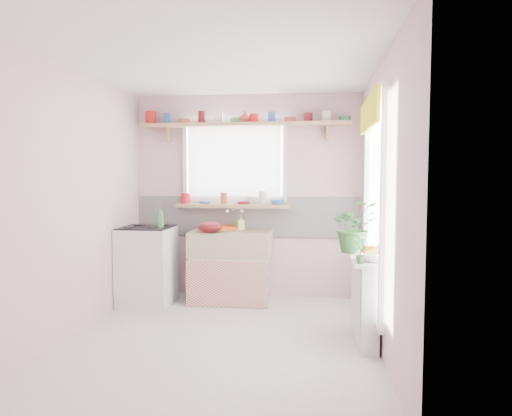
# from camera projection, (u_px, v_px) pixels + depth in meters

# --- Properties ---
(room) EXTENTS (3.20, 3.20, 3.20)m
(room) POSITION_uv_depth(u_px,v_px,m) (298.00, 188.00, 4.85)
(room) COLOR silver
(room) RESTS_ON ground
(sink_unit) EXTENTS (0.95, 0.65, 1.11)m
(sink_unit) POSITION_uv_depth(u_px,v_px,m) (231.00, 266.00, 5.45)
(sink_unit) COLOR white
(sink_unit) RESTS_ON ground
(cooker) EXTENTS (0.58, 0.58, 0.93)m
(cooker) POSITION_uv_depth(u_px,v_px,m) (147.00, 265.00, 5.33)
(cooker) COLOR white
(cooker) RESTS_ON ground
(radiator_ledge) EXTENTS (0.22, 0.95, 0.78)m
(radiator_ledge) POSITION_uv_depth(u_px,v_px,m) (365.00, 296.00, 4.19)
(radiator_ledge) COLOR white
(radiator_ledge) RESTS_ON ground
(windowsill) EXTENTS (1.40, 0.22, 0.04)m
(windowsill) POSITION_uv_depth(u_px,v_px,m) (233.00, 206.00, 5.58)
(windowsill) COLOR tan
(windowsill) RESTS_ON room
(pine_shelf) EXTENTS (2.52, 0.24, 0.04)m
(pine_shelf) POSITION_uv_depth(u_px,v_px,m) (245.00, 125.00, 5.49)
(pine_shelf) COLOR tan
(pine_shelf) RESTS_ON room
(shelf_crockery) EXTENTS (2.47, 0.11, 0.12)m
(shelf_crockery) POSITION_uv_depth(u_px,v_px,m) (242.00, 119.00, 5.49)
(shelf_crockery) COLOR red
(shelf_crockery) RESTS_ON pine_shelf
(sill_crockery) EXTENTS (1.35, 0.11, 0.12)m
(sill_crockery) POSITION_uv_depth(u_px,v_px,m) (229.00, 200.00, 5.59)
(sill_crockery) COLOR red
(sill_crockery) RESTS_ON windowsill
(dish_tray) EXTENTS (0.53, 0.48, 0.04)m
(dish_tray) POSITION_uv_depth(u_px,v_px,m) (217.00, 227.00, 5.60)
(dish_tray) COLOR #E15C14
(dish_tray) RESTS_ON sink_unit
(colander) EXTENTS (0.32, 0.32, 0.13)m
(colander) POSITION_uv_depth(u_px,v_px,m) (210.00, 227.00, 5.25)
(colander) COLOR #5B0F12
(colander) RESTS_ON sink_unit
(jade_plant) EXTENTS (0.54, 0.50, 0.50)m
(jade_plant) POSITION_uv_depth(u_px,v_px,m) (354.00, 226.00, 4.32)
(jade_plant) COLOR #326B2B
(jade_plant) RESTS_ON radiator_ledge
(fruit_bowl) EXTENTS (0.37, 0.37, 0.07)m
(fruit_bowl) POSITION_uv_depth(u_px,v_px,m) (373.00, 257.00, 3.90)
(fruit_bowl) COLOR silver
(fruit_bowl) RESTS_ON radiator_ledge
(herb_pot) EXTENTS (0.15, 0.13, 0.24)m
(herb_pot) POSITION_uv_depth(u_px,v_px,m) (360.00, 250.00, 3.77)
(herb_pot) COLOR #3B6D2B
(herb_pot) RESTS_ON radiator_ledge
(soap_bottle_sink) EXTENTS (0.10, 0.10, 0.17)m
(soap_bottle_sink) POSITION_uv_depth(u_px,v_px,m) (241.00, 223.00, 5.53)
(soap_bottle_sink) COLOR #E6FD70
(soap_bottle_sink) RESTS_ON sink_unit
(sill_cup) EXTENTS (0.14, 0.14, 0.10)m
(sill_cup) POSITION_uv_depth(u_px,v_px,m) (251.00, 200.00, 5.61)
(sill_cup) COLOR beige
(sill_cup) RESTS_ON windowsill
(sill_bowl) EXTENTS (0.23, 0.23, 0.05)m
(sill_bowl) POSITION_uv_depth(u_px,v_px,m) (278.00, 202.00, 5.45)
(sill_bowl) COLOR #356DAD
(sill_bowl) RESTS_ON windowsill
(shelf_vase) EXTENTS (0.18, 0.18, 0.14)m
(shelf_vase) POSITION_uv_depth(u_px,v_px,m) (245.00, 117.00, 5.47)
(shelf_vase) COLOR #9D3A30
(shelf_vase) RESTS_ON pine_shelf
(cooker_bottle) EXTENTS (0.11, 0.11, 0.26)m
(cooker_bottle) POSITION_uv_depth(u_px,v_px,m) (160.00, 217.00, 5.16)
(cooker_bottle) COLOR #3D7A46
(cooker_bottle) RESTS_ON cooker
(fruit) EXTENTS (0.20, 0.14, 0.10)m
(fruit) POSITION_uv_depth(u_px,v_px,m) (373.00, 250.00, 3.90)
(fruit) COLOR orange
(fruit) RESTS_ON fruit_bowl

